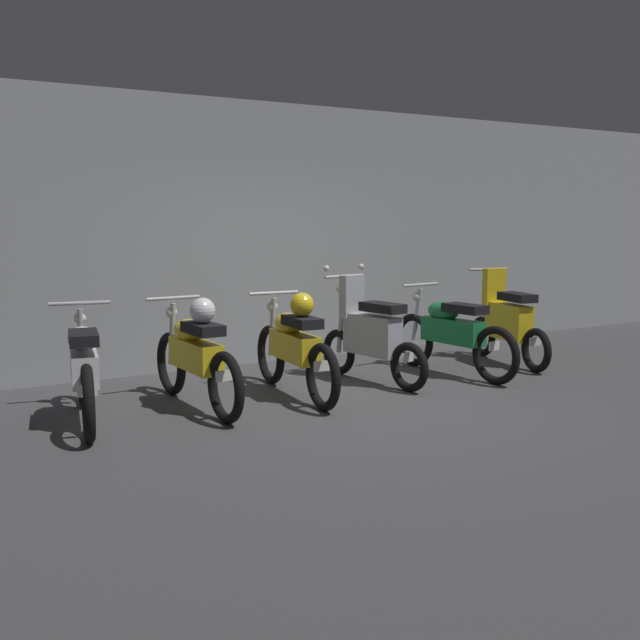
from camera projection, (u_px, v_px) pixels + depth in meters
name	position (u px, v px, depth m)	size (l,w,h in m)	color
ground_plane	(373.00, 403.00, 7.40)	(80.00, 80.00, 0.00)	#424244
back_wall	(256.00, 234.00, 9.40)	(16.00, 0.30, 3.22)	gray
motorbike_slot_0	(84.00, 368.00, 6.67)	(0.62, 1.93, 1.03)	black
motorbike_slot_1	(195.00, 354.00, 7.16)	(0.56, 1.95, 1.08)	black
motorbike_slot_2	(294.00, 345.00, 7.63)	(0.56, 1.95, 1.08)	black
motorbike_slot_3	(370.00, 335.00, 8.28)	(0.58, 1.68, 1.29)	black
motorbike_slot_4	(451.00, 333.00, 8.69)	(0.56, 1.95, 1.03)	black
motorbike_slot_5	(507.00, 322.00, 9.37)	(0.56, 1.67, 1.18)	black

